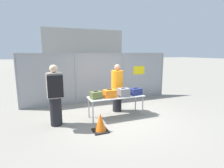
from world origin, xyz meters
The scene contains 12 objects.
ground_plane centered at (0.00, 0.00, 0.00)m, with size 120.00×120.00×0.00m, color gray.
fence_section centered at (0.02, 2.13, 1.14)m, with size 6.79×0.07×2.18m.
inspection_table centered at (-0.12, 0.04, 0.67)m, with size 1.93×0.64×0.73m.
suitcase_olive centered at (-0.84, 0.01, 0.84)m, with size 0.39×0.31×0.25m.
suitcase_orange centered at (-0.38, -0.01, 0.86)m, with size 0.41×0.31×0.28m.
suitcase_grey centered at (0.13, -0.01, 0.86)m, with size 0.37×0.36×0.29m.
suitcase_navy centered at (0.62, 0.01, 0.84)m, with size 0.45×0.35×0.24m.
traveler_hooded centered at (-2.11, -0.01, 1.02)m, with size 0.46×0.71×1.86m.
security_worker_near centered at (0.15, 0.57, 0.92)m, with size 0.44×0.44×1.78m.
utility_trailer centered at (1.13, 3.85, 0.42)m, with size 4.49×1.96×0.71m.
distant_hangar centered at (5.34, 33.42, 3.30)m, with size 15.39×10.45×6.60m.
traffic_cone centered at (-0.99, -0.87, 0.25)m, with size 0.43×0.43×0.53m.
Camera 1 is at (-2.39, -5.31, 2.21)m, focal length 28.00 mm.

